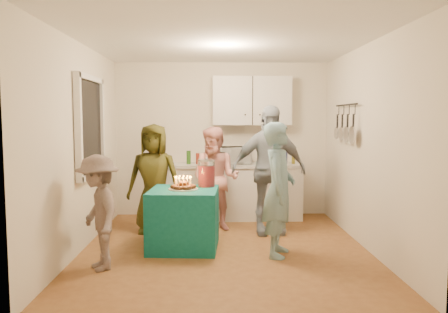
{
  "coord_description": "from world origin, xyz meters",
  "views": [
    {
      "loc": [
        -0.14,
        -5.47,
        1.66
      ],
      "look_at": [
        0.0,
        0.35,
        1.15
      ],
      "focal_mm": 35.0,
      "sensor_mm": 36.0,
      "label": 1
    }
  ],
  "objects_px": {
    "punch_jar": "(207,174)",
    "woman_back_left": "(154,178)",
    "microwave": "(235,155)",
    "woman_back_center": "(216,179)",
    "man_birthday": "(279,189)",
    "counter": "(234,192)",
    "woman_back_right": "(269,170)",
    "party_table": "(184,219)",
    "child_near_left": "(98,212)"
  },
  "relations": [
    {
      "from": "punch_jar",
      "to": "woman_back_left",
      "type": "xyz_separation_m",
      "value": [
        -0.77,
        0.6,
        -0.14
      ]
    },
    {
      "from": "woman_back_center",
      "to": "child_near_left",
      "type": "height_order",
      "value": "woman_back_center"
    },
    {
      "from": "counter",
      "to": "man_birthday",
      "type": "xyz_separation_m",
      "value": [
        0.44,
        -2.0,
        0.38
      ]
    },
    {
      "from": "party_table",
      "to": "woman_back_center",
      "type": "relative_size",
      "value": 0.55
    },
    {
      "from": "counter",
      "to": "punch_jar",
      "type": "relative_size",
      "value": 6.47
    },
    {
      "from": "microwave",
      "to": "woman_back_left",
      "type": "distance_m",
      "value": 1.51
    },
    {
      "from": "microwave",
      "to": "party_table",
      "type": "bearing_deg",
      "value": -123.98
    },
    {
      "from": "punch_jar",
      "to": "woman_back_center",
      "type": "height_order",
      "value": "woman_back_center"
    },
    {
      "from": "counter",
      "to": "woman_back_right",
      "type": "bearing_deg",
      "value": -65.21
    },
    {
      "from": "woman_back_center",
      "to": "child_near_left",
      "type": "bearing_deg",
      "value": -107.03
    },
    {
      "from": "punch_jar",
      "to": "microwave",
      "type": "bearing_deg",
      "value": 73.04
    },
    {
      "from": "microwave",
      "to": "woman_back_center",
      "type": "bearing_deg",
      "value": -123.6
    },
    {
      "from": "woman_back_left",
      "to": "man_birthday",
      "type": "bearing_deg",
      "value": -27.6
    },
    {
      "from": "child_near_left",
      "to": "man_birthday",
      "type": "bearing_deg",
      "value": 74.34
    },
    {
      "from": "woman_back_left",
      "to": "microwave",
      "type": "bearing_deg",
      "value": 42.27
    },
    {
      "from": "woman_back_center",
      "to": "woman_back_right",
      "type": "relative_size",
      "value": 0.83
    },
    {
      "from": "microwave",
      "to": "party_table",
      "type": "height_order",
      "value": "microwave"
    },
    {
      "from": "counter",
      "to": "party_table",
      "type": "xyz_separation_m",
      "value": [
        -0.72,
        -1.68,
        -0.05
      ]
    },
    {
      "from": "microwave",
      "to": "child_near_left",
      "type": "height_order",
      "value": "child_near_left"
    },
    {
      "from": "punch_jar",
      "to": "woman_back_center",
      "type": "bearing_deg",
      "value": 80.13
    },
    {
      "from": "child_near_left",
      "to": "woman_back_left",
      "type": "bearing_deg",
      "value": 138.01
    },
    {
      "from": "woman_back_right",
      "to": "child_near_left",
      "type": "xyz_separation_m",
      "value": [
        -2.05,
        -1.47,
        -0.29
      ]
    },
    {
      "from": "party_table",
      "to": "woman_back_center",
      "type": "bearing_deg",
      "value": 66.17
    },
    {
      "from": "party_table",
      "to": "punch_jar",
      "type": "bearing_deg",
      "value": 38.26
    },
    {
      "from": "microwave",
      "to": "woman_back_center",
      "type": "distance_m",
      "value": 0.86
    },
    {
      "from": "man_birthday",
      "to": "woman_back_right",
      "type": "distance_m",
      "value": 1.03
    },
    {
      "from": "woman_back_left",
      "to": "punch_jar",
      "type": "bearing_deg",
      "value": -30.59
    },
    {
      "from": "microwave",
      "to": "man_birthday",
      "type": "distance_m",
      "value": 2.06
    },
    {
      "from": "counter",
      "to": "punch_jar",
      "type": "bearing_deg",
      "value": -106.63
    },
    {
      "from": "party_table",
      "to": "woman_back_left",
      "type": "bearing_deg",
      "value": 120.39
    },
    {
      "from": "punch_jar",
      "to": "man_birthday",
      "type": "distance_m",
      "value": 1.04
    },
    {
      "from": "microwave",
      "to": "punch_jar",
      "type": "bearing_deg",
      "value": -117.41
    },
    {
      "from": "woman_back_center",
      "to": "woman_back_right",
      "type": "xyz_separation_m",
      "value": [
        0.76,
        -0.23,
        0.16
      ]
    },
    {
      "from": "party_table",
      "to": "child_near_left",
      "type": "height_order",
      "value": "child_near_left"
    },
    {
      "from": "counter",
      "to": "party_table",
      "type": "distance_m",
      "value": 1.83
    },
    {
      "from": "microwave",
      "to": "child_near_left",
      "type": "relative_size",
      "value": 0.4
    },
    {
      "from": "woman_back_center",
      "to": "child_near_left",
      "type": "xyz_separation_m",
      "value": [
        -1.29,
        -1.7,
        -0.13
      ]
    },
    {
      "from": "punch_jar",
      "to": "man_birthday",
      "type": "relative_size",
      "value": 0.21
    },
    {
      "from": "microwave",
      "to": "punch_jar",
      "type": "height_order",
      "value": "microwave"
    },
    {
      "from": "party_table",
      "to": "woman_back_left",
      "type": "distance_m",
      "value": 1.04
    },
    {
      "from": "man_birthday",
      "to": "child_near_left",
      "type": "bearing_deg",
      "value": 116.41
    },
    {
      "from": "punch_jar",
      "to": "woman_back_center",
      "type": "distance_m",
      "value": 0.73
    },
    {
      "from": "microwave",
      "to": "woman_back_right",
      "type": "height_order",
      "value": "woman_back_right"
    },
    {
      "from": "microwave",
      "to": "party_table",
      "type": "relative_size",
      "value": 0.6
    },
    {
      "from": "counter",
      "to": "man_birthday",
      "type": "bearing_deg",
      "value": -77.48
    },
    {
      "from": "party_table",
      "to": "woman_back_right",
      "type": "distance_m",
      "value": 1.47
    },
    {
      "from": "counter",
      "to": "woman_back_left",
      "type": "bearing_deg",
      "value": -144.65
    },
    {
      "from": "woman_back_center",
      "to": "counter",
      "type": "bearing_deg",
      "value": 87.62
    },
    {
      "from": "punch_jar",
      "to": "woman_back_right",
      "type": "height_order",
      "value": "woman_back_right"
    },
    {
      "from": "microwave",
      "to": "child_near_left",
      "type": "distance_m",
      "value": 2.96
    }
  ]
}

